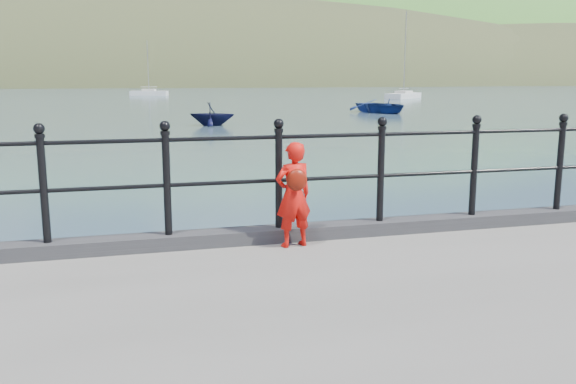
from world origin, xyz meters
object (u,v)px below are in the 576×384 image
object	(u,v)px
railing	(224,169)
sailboat_far	(403,96)
launch_navy	(212,114)
launch_blue	(382,106)
child	(294,194)
sailboat_deep	(149,93)

from	to	relation	value
railing	sailboat_far	xyz separation A→B (m)	(34.58, 67.36, -1.48)
railing	launch_navy	distance (m)	29.17
railing	sailboat_far	distance (m)	75.73
railing	launch_blue	world-z (taller)	railing
launch_navy	launch_blue	bearing A→B (deg)	-35.17
railing	launch_navy	bearing A→B (deg)	82.15
child	launch_blue	world-z (taller)	child
sailboat_deep	railing	bearing A→B (deg)	-73.59
launch_blue	sailboat_deep	world-z (taller)	sailboat_deep
child	sailboat_far	bearing A→B (deg)	-128.37
railing	launch_blue	xyz separation A→B (m)	(18.69, 38.18, -1.27)
launch_navy	sailboat_deep	distance (m)	59.67
sailboat_far	sailboat_deep	bearing A→B (deg)	101.61
sailboat_deep	sailboat_far	bearing A→B (deg)	-15.49
launch_blue	launch_navy	bearing A→B (deg)	-160.53
child	sailboat_far	distance (m)	75.66
launch_blue	railing	bearing A→B (deg)	-128.95
sailboat_far	sailboat_deep	world-z (taller)	sailboat_far
launch_navy	sailboat_deep	size ratio (longest dim) A/B	0.31
railing	sailboat_deep	size ratio (longest dim) A/B	2.19
launch_blue	sailboat_deep	xyz separation A→B (m)	(-15.67, 50.35, -0.21)
launch_blue	sailboat_deep	distance (m)	52.73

